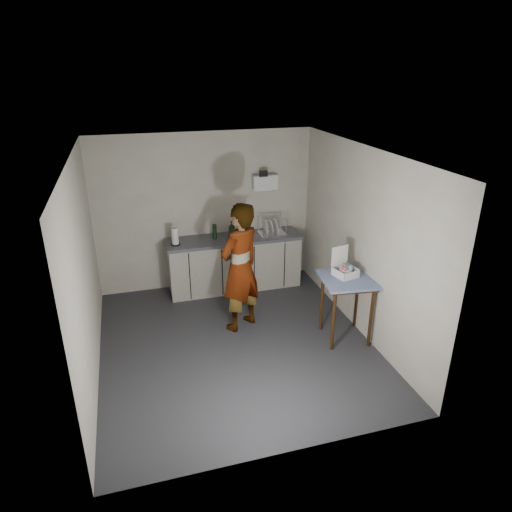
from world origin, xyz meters
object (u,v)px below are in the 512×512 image
object	(u,v)px
soda_can	(236,233)
dish_rack	(271,230)
side_table	(348,286)
kitchen_counter	(234,264)
paper_towel	(175,237)
bakery_box	(345,270)
standing_man	(240,268)
dark_bottle	(215,232)
soap_bottle	(232,230)

from	to	relation	value
soda_can	dish_rack	world-z (taller)	dish_rack
side_table	kitchen_counter	bearing A→B (deg)	126.26
kitchen_counter	paper_towel	bearing A→B (deg)	-176.33
soda_can	bakery_box	size ratio (longest dim) A/B	0.35
standing_man	bakery_box	world-z (taller)	standing_man
side_table	bakery_box	size ratio (longest dim) A/B	2.38
dish_rack	bakery_box	xyz separation A→B (m)	(0.44, -1.84, 0.02)
standing_man	dish_rack	size ratio (longest dim) A/B	4.26
dark_bottle	paper_towel	size ratio (longest dim) A/B	0.88
kitchen_counter	soda_can	xyz separation A→B (m)	(0.04, 0.03, 0.55)
side_table	standing_man	distance (m)	1.49
kitchen_counter	dish_rack	bearing A→B (deg)	-2.39
kitchen_counter	dark_bottle	bearing A→B (deg)	175.42
standing_man	soap_bottle	world-z (taller)	standing_man
bakery_box	kitchen_counter	bearing A→B (deg)	106.91
soap_bottle	bakery_box	size ratio (longest dim) A/B	0.79
dish_rack	dark_bottle	bearing A→B (deg)	176.90
soap_bottle	soda_can	size ratio (longest dim) A/B	2.26
soda_can	dish_rack	xyz separation A→B (m)	(0.60, -0.06, 0.00)
dark_bottle	bakery_box	xyz separation A→B (m)	(1.40, -1.89, -0.03)
dish_rack	bakery_box	world-z (taller)	bakery_box
dish_rack	soda_can	bearing A→B (deg)	174.60
soda_can	kitchen_counter	bearing A→B (deg)	-144.72
soda_can	dark_bottle	distance (m)	0.36
standing_man	soda_can	bearing A→B (deg)	-132.81
bakery_box	soda_can	bearing A→B (deg)	105.54
side_table	paper_towel	world-z (taller)	paper_towel
kitchen_counter	dish_rack	size ratio (longest dim) A/B	5.08
soap_bottle	dish_rack	distance (m)	0.70
bakery_box	dark_bottle	bearing A→B (deg)	113.19
dish_rack	paper_towel	bearing A→B (deg)	-178.76
kitchen_counter	soda_can	size ratio (longest dim) A/B	16.65
kitchen_counter	dish_rack	xyz separation A→B (m)	(0.65, -0.03, 0.55)
kitchen_counter	paper_towel	world-z (taller)	paper_towel
side_table	soda_can	xyz separation A→B (m)	(-1.06, 1.99, 0.18)
soap_bottle	bakery_box	xyz separation A→B (m)	(1.13, -1.79, -0.06)
side_table	dark_bottle	world-z (taller)	dark_bottle
standing_man	paper_towel	distance (m)	1.43
side_table	standing_man	xyz separation A→B (m)	(-1.32, 0.69, 0.14)
kitchen_counter	soda_can	bearing A→B (deg)	35.28
side_table	dish_rack	world-z (taller)	dish_rack
soda_can	dark_bottle	xyz separation A→B (m)	(-0.36, -0.01, 0.06)
standing_man	paper_towel	xyz separation A→B (m)	(-0.75, 1.21, 0.10)
paper_towel	dish_rack	bearing A→B (deg)	1.24
dark_bottle	bakery_box	distance (m)	2.35
side_table	bakery_box	bearing A→B (deg)	104.29
bakery_box	dish_rack	bearing A→B (deg)	90.14
side_table	soda_can	world-z (taller)	soda_can
side_table	dark_bottle	xyz separation A→B (m)	(-1.41, 1.99, 0.23)
side_table	dish_rack	size ratio (longest dim) A/B	2.08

